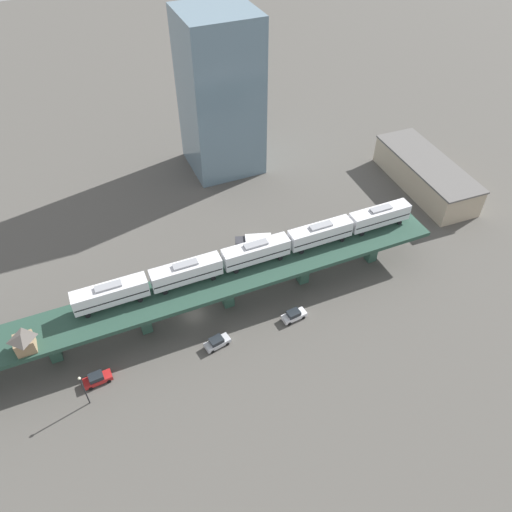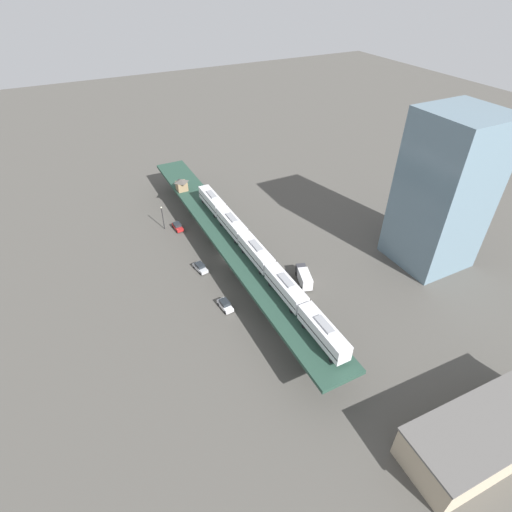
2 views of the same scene
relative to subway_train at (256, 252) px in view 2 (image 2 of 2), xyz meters
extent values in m
plane|color=#4C4944|center=(1.36, -12.56, -9.58)|extent=(400.00, 400.00, 0.00)
cube|color=#244135|center=(1.36, -12.56, -2.94)|extent=(8.66, 92.02, 0.80)
cube|color=#2D5142|center=(1.26, -51.06, -6.46)|extent=(1.81, 1.81, 6.24)
cube|color=#2D5142|center=(1.30, -36.06, -6.46)|extent=(1.81, 1.81, 6.24)
cube|color=#2D5142|center=(1.34, -21.06, -6.46)|extent=(1.81, 1.81, 6.24)
cube|color=#2D5142|center=(1.38, -6.06, -6.46)|extent=(1.81, 1.81, 6.24)
cube|color=#2D5142|center=(1.43, 8.94, -6.46)|extent=(1.81, 1.81, 6.24)
cube|color=#2D5142|center=(1.47, 23.94, -6.46)|extent=(1.81, 1.81, 6.24)
cube|color=silver|center=(-0.07, -25.20, 0.00)|extent=(2.83, 12.01, 3.10)
cube|color=black|center=(-0.07, -25.20, -0.30)|extent=(2.87, 11.77, 0.24)
cube|color=gray|center=(-0.07, -25.20, 1.73)|extent=(1.41, 4.20, 0.36)
cylinder|color=black|center=(-1.27, -29.40, -2.12)|extent=(0.22, 0.84, 0.84)
cylinder|color=black|center=(1.11, -29.40, -2.12)|extent=(0.22, 0.84, 0.84)
cylinder|color=black|center=(-1.25, -21.00, -2.12)|extent=(0.22, 0.84, 0.84)
cylinder|color=black|center=(1.13, -21.00, -2.12)|extent=(0.22, 0.84, 0.84)
cube|color=silver|center=(-0.04, -12.60, 0.00)|extent=(2.83, 12.01, 3.10)
cube|color=black|center=(-0.04, -12.60, -0.30)|extent=(2.87, 11.77, 0.24)
cube|color=gray|center=(-0.04, -12.60, 1.73)|extent=(1.41, 4.20, 0.36)
cylinder|color=black|center=(-1.24, -16.80, -2.12)|extent=(0.22, 0.84, 0.84)
cylinder|color=black|center=(1.14, -16.80, -2.12)|extent=(0.22, 0.84, 0.84)
cylinder|color=black|center=(-1.21, -8.40, -2.12)|extent=(0.22, 0.84, 0.84)
cylinder|color=black|center=(1.17, -8.40, -2.12)|extent=(0.22, 0.84, 0.84)
cube|color=silver|center=(0.00, 0.00, 0.00)|extent=(2.83, 12.01, 3.10)
cube|color=black|center=(0.00, 0.00, -0.30)|extent=(2.87, 11.77, 0.24)
cube|color=gray|center=(0.00, 0.00, 1.73)|extent=(1.41, 4.20, 0.36)
cylinder|color=black|center=(-1.20, -4.20, -2.12)|extent=(0.22, 0.84, 0.84)
cylinder|color=black|center=(1.18, -4.20, -2.12)|extent=(0.22, 0.84, 0.84)
cylinder|color=black|center=(-1.18, 4.20, -2.12)|extent=(0.22, 0.84, 0.84)
cylinder|color=black|center=(1.20, 4.20, -2.12)|extent=(0.22, 0.84, 0.84)
cube|color=silver|center=(0.04, 12.60, 0.00)|extent=(2.83, 12.01, 3.10)
cube|color=black|center=(0.04, 12.60, -0.30)|extent=(2.87, 11.77, 0.24)
cube|color=gray|center=(0.04, 12.60, 1.73)|extent=(1.41, 4.20, 0.36)
cylinder|color=black|center=(-1.17, 8.40, -2.12)|extent=(0.22, 0.84, 0.84)
cylinder|color=black|center=(1.21, 8.40, -2.12)|extent=(0.22, 0.84, 0.84)
cylinder|color=black|center=(-1.14, 16.80, -2.12)|extent=(0.22, 0.84, 0.84)
cylinder|color=black|center=(1.24, 16.80, -2.12)|extent=(0.22, 0.84, 0.84)
cube|color=silver|center=(0.07, 25.20, 0.00)|extent=(2.83, 12.01, 3.10)
cube|color=black|center=(0.07, 25.20, -0.30)|extent=(2.87, 11.77, 0.24)
cube|color=gray|center=(0.07, 25.20, 1.73)|extent=(1.41, 4.20, 0.36)
cylinder|color=black|center=(-1.13, 21.00, -2.12)|extent=(0.22, 0.84, 0.84)
cylinder|color=black|center=(1.25, 21.00, -2.12)|extent=(0.22, 0.84, 0.84)
cylinder|color=black|center=(-1.11, 29.40, -2.12)|extent=(0.22, 0.84, 0.84)
cylinder|color=black|center=(1.27, 29.40, -2.12)|extent=(0.22, 0.84, 0.84)
cube|color=#8C7251|center=(3.69, -38.83, -1.29)|extent=(2.81, 2.81, 2.50)
pyramid|color=#4C4742|center=(3.69, -38.83, 0.41)|extent=(3.23, 3.23, 0.90)
cube|color=#B7BABF|center=(9.28, -10.98, -8.85)|extent=(2.56, 4.65, 0.80)
cube|color=#1E2328|center=(9.31, -11.13, -8.07)|extent=(2.01, 2.46, 0.76)
cylinder|color=black|center=(8.70, -12.54, -9.25)|extent=(0.35, 0.69, 0.66)
cylinder|color=black|center=(10.38, -12.24, -9.25)|extent=(0.35, 0.69, 0.66)
cylinder|color=black|center=(8.18, -9.73, -9.25)|extent=(0.35, 0.69, 0.66)
cylinder|color=black|center=(9.87, -9.42, -9.25)|extent=(0.35, 0.69, 0.66)
cube|color=#AD1E1E|center=(8.50, -30.62, -8.85)|extent=(2.09, 4.51, 0.80)
cube|color=#1E2328|center=(8.51, -30.77, -8.07)|extent=(1.78, 2.31, 0.76)
cylinder|color=black|center=(7.74, -32.10, -9.25)|extent=(0.28, 0.67, 0.66)
cylinder|color=black|center=(9.45, -31.99, -9.25)|extent=(0.28, 0.67, 0.66)
cylinder|color=black|center=(7.55, -29.25, -9.25)|extent=(0.28, 0.67, 0.66)
cylinder|color=black|center=(9.26, -29.13, -9.25)|extent=(0.28, 0.67, 0.66)
cube|color=silver|center=(9.08, 3.40, -8.85)|extent=(2.21, 4.55, 0.80)
cube|color=#1E2328|center=(9.10, 3.25, -8.07)|extent=(1.84, 2.34, 0.76)
cylinder|color=black|center=(8.36, 1.89, -9.25)|extent=(0.30, 0.68, 0.66)
cylinder|color=black|center=(10.07, 2.05, -9.25)|extent=(0.30, 0.68, 0.66)
cylinder|color=black|center=(8.10, 4.74, -9.25)|extent=(0.30, 0.68, 0.66)
cylinder|color=black|center=(9.80, 4.90, -9.25)|extent=(0.30, 0.68, 0.66)
cube|color=#333338|center=(-11.07, 1.34, -7.93)|extent=(2.71, 2.58, 2.30)
cube|color=silver|center=(-9.97, 4.77, -7.73)|extent=(3.78, 5.65, 2.70)
cylinder|color=black|center=(-12.02, 1.64, -9.08)|extent=(0.64, 1.06, 1.00)
cylinder|color=black|center=(-10.13, 1.04, -9.08)|extent=(0.64, 1.06, 1.00)
cylinder|color=black|center=(-10.48, 6.57, -9.08)|extent=(0.64, 1.06, 1.00)
cylinder|color=black|center=(-8.51, 5.94, -9.08)|extent=(0.64, 1.06, 1.00)
cylinder|color=black|center=(11.69, -32.54, -6.33)|extent=(0.20, 0.20, 6.50)
sphere|color=beige|center=(11.69, -32.54, -2.86)|extent=(0.44, 0.44, 0.44)
cube|color=tan|center=(-14.72, 48.61, -6.38)|extent=(28.38, 11.11, 6.40)
cube|color=#595654|center=(-14.72, 48.61, -2.98)|extent=(28.95, 11.34, 0.40)
cube|color=slate|center=(-42.16, 9.29, 8.42)|extent=(16.00, 16.00, 36.00)
camera|label=1|loc=(58.04, -24.78, 59.03)|focal=35.00mm
camera|label=2|loc=(30.96, 60.91, 50.62)|focal=28.00mm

